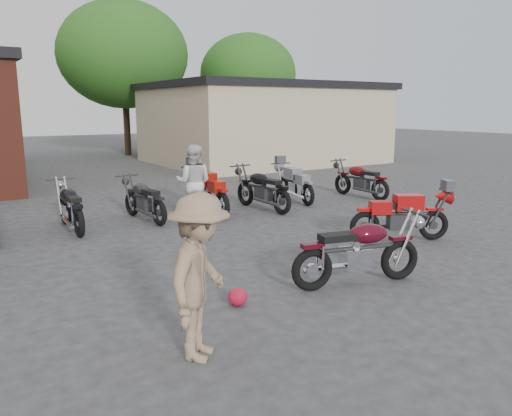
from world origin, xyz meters
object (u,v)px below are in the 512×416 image
sportbike (402,213)px  person_tan (200,277)px  vintage_motorcycle (360,247)px  helmet (238,297)px  row_bike_2 (70,204)px  row_bike_5 (262,187)px  person_light (194,182)px  row_bike_4 (208,189)px  row_bike_6 (295,182)px  row_bike_3 (144,197)px  row_bike_7 (360,178)px

sportbike → person_tan: bearing=-130.2°
vintage_motorcycle → person_tan: person_tan is taller
sportbike → helmet: sportbike is taller
person_tan → row_bike_2: (0.13, 6.64, -0.32)m
row_bike_2 → row_bike_5: bearing=-94.0°
sportbike → person_light: 4.83m
row_bike_4 → person_light: bearing=129.2°
vintage_motorcycle → row_bike_6: 6.85m
row_bike_3 → row_bike_6: row_bike_6 is taller
sportbike → row_bike_7: size_ratio=0.97×
sportbike → row_bike_3: size_ratio=1.01×
person_light → person_tan: (-2.87, -6.17, 0.00)m
vintage_motorcycle → row_bike_4: (0.47, 5.88, 0.02)m
helmet → row_bike_4: row_bike_4 is taller
sportbike → row_bike_5: size_ratio=0.93×
person_tan → person_light: bearing=21.0°
person_light → row_bike_3: 1.23m
helmet → row_bike_3: bearing=82.3°
person_light → row_bike_3: person_light is taller
vintage_motorcycle → row_bike_5: 5.84m
helmet → person_tan: (-1.04, -1.00, 0.77)m
row_bike_4 → row_bike_6: size_ratio=1.09×
vintage_motorcycle → sportbike: (2.52, 1.43, -0.03)m
row_bike_5 → row_bike_7: (3.46, -0.05, -0.02)m
row_bike_3 → row_bike_7: 6.52m
person_tan → row_bike_5: person_tan is taller
row_bike_2 → row_bike_3: row_bike_2 is taller
row_bike_2 → row_bike_7: row_bike_7 is taller
vintage_motorcycle → row_bike_4: size_ratio=0.96×
person_light → row_bike_7: person_light is taller
row_bike_5 → row_bike_7: bearing=-96.3°
person_light → person_tan: 6.80m
vintage_motorcycle → person_tan: 3.10m
vintage_motorcycle → person_light: 5.46m
row_bike_3 → row_bike_6: (4.47, 0.04, 0.01)m
helmet → row_bike_3: row_bike_3 is taller
person_light → row_bike_2: bearing=26.5°
row_bike_5 → vintage_motorcycle: bearing=155.9°
row_bike_2 → row_bike_5: size_ratio=0.95×
helmet → row_bike_2: 5.72m
person_light → row_bike_6: size_ratio=0.91×
person_light → row_bike_6: bearing=-134.4°
vintage_motorcycle → row_bike_5: row_bike_5 is taller
row_bike_3 → row_bike_7: row_bike_7 is taller
row_bike_3 → row_bike_5: 3.08m
person_tan → row_bike_7: (8.31, 6.21, -0.31)m
person_light → row_bike_6: person_light is taller
person_tan → row_bike_2: bearing=44.8°
helmet → person_light: (1.83, 5.16, 0.77)m
person_tan → row_bike_2: person_tan is taller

